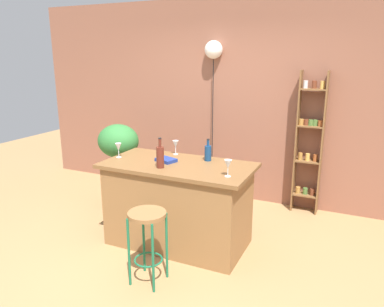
# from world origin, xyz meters

# --- Properties ---
(ground) EXTENTS (12.00, 12.00, 0.00)m
(ground) POSITION_xyz_m (0.00, 0.00, 0.00)
(ground) COLOR #A37A4C
(back_wall) EXTENTS (6.40, 0.10, 2.80)m
(back_wall) POSITION_xyz_m (0.00, 1.95, 1.40)
(back_wall) COLOR #8C5642
(back_wall) RESTS_ON ground
(kitchen_counter) EXTENTS (1.60, 0.82, 0.92)m
(kitchen_counter) POSITION_xyz_m (0.00, 0.30, 0.46)
(kitchen_counter) COLOR olive
(kitchen_counter) RESTS_ON ground
(bar_stool) EXTENTS (0.35, 0.35, 0.69)m
(bar_stool) POSITION_xyz_m (0.08, -0.47, 0.52)
(bar_stool) COLOR #196642
(bar_stool) RESTS_ON ground
(spice_shelf) EXTENTS (0.34, 0.18, 1.86)m
(spice_shelf) POSITION_xyz_m (1.14, 1.79, 0.95)
(spice_shelf) COLOR brown
(spice_shelf) RESTS_ON ground
(plant_stool) EXTENTS (0.35, 0.35, 0.36)m
(plant_stool) POSITION_xyz_m (-1.18, 0.88, 0.18)
(plant_stool) COLOR #2D2823
(plant_stool) RESTS_ON ground
(potted_plant) EXTENTS (0.56, 0.50, 0.80)m
(potted_plant) POSITION_xyz_m (-1.18, 0.88, 0.88)
(potted_plant) COLOR #A86B4C
(potted_plant) RESTS_ON plant_stool
(bottle_wine_red) EXTENTS (0.08, 0.08, 0.31)m
(bottle_wine_red) POSITION_xyz_m (-0.10, 0.10, 1.04)
(bottle_wine_red) COLOR #5B2319
(bottle_wine_red) RESTS_ON kitchen_counter
(bottle_vinegar) EXTENTS (0.08, 0.08, 0.24)m
(bottle_vinegar) POSITION_xyz_m (0.24, 0.55, 1.01)
(bottle_vinegar) COLOR navy
(bottle_vinegar) RESTS_ON kitchen_counter
(wine_glass_left) EXTENTS (0.07, 0.07, 0.16)m
(wine_glass_left) POSITION_xyz_m (-0.20, 0.63, 1.04)
(wine_glass_left) COLOR silver
(wine_glass_left) RESTS_ON kitchen_counter
(wine_glass_center) EXTENTS (0.07, 0.07, 0.16)m
(wine_glass_center) POSITION_xyz_m (-0.72, 0.25, 1.04)
(wine_glass_center) COLOR silver
(wine_glass_center) RESTS_ON kitchen_counter
(wine_glass_right) EXTENTS (0.07, 0.07, 0.16)m
(wine_glass_right) POSITION_xyz_m (0.62, 0.12, 1.04)
(wine_glass_right) COLOR silver
(wine_glass_right) RESTS_ON kitchen_counter
(cookbook) EXTENTS (0.25, 0.21, 0.03)m
(cookbook) POSITION_xyz_m (-0.16, 0.32, 0.94)
(cookbook) COLOR navy
(cookbook) RESTS_ON kitchen_counter
(pendant_globe_light) EXTENTS (0.25, 0.25, 2.23)m
(pendant_globe_light) POSITION_xyz_m (-0.22, 1.84, 2.09)
(pendant_globe_light) COLOR black
(pendant_globe_light) RESTS_ON ground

